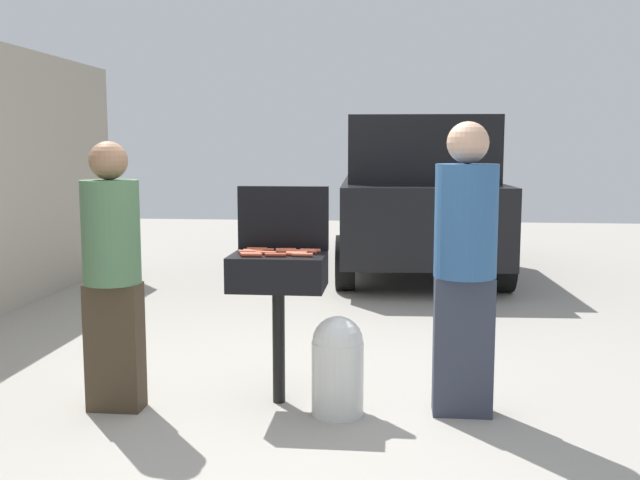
# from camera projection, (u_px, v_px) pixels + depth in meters

# --- Properties ---
(ground_plane) EXTENTS (24.00, 24.00, 0.00)m
(ground_plane) POSITION_uv_depth(u_px,v_px,m) (281.00, 403.00, 4.71)
(ground_plane) COLOR #9E998E
(bbq_grill) EXTENTS (0.60, 0.44, 0.97)m
(bbq_grill) POSITION_uv_depth(u_px,v_px,m) (278.00, 277.00, 4.63)
(bbq_grill) COLOR black
(bbq_grill) RESTS_ON ground
(grill_lid_open) EXTENTS (0.60, 0.05, 0.42)m
(grill_lid_open) POSITION_uv_depth(u_px,v_px,m) (283.00, 218.00, 4.80)
(grill_lid_open) COLOR black
(grill_lid_open) RESTS_ON bbq_grill
(hot_dog_0) EXTENTS (0.13, 0.03, 0.03)m
(hot_dog_0) POSITION_uv_depth(u_px,v_px,m) (254.00, 251.00, 4.67)
(hot_dog_0) COLOR #B74C33
(hot_dog_0) RESTS_ON bbq_grill
(hot_dog_1) EXTENTS (0.13, 0.04, 0.03)m
(hot_dog_1) POSITION_uv_depth(u_px,v_px,m) (286.00, 252.00, 4.63)
(hot_dog_1) COLOR #AD4228
(hot_dog_1) RESTS_ON bbq_grill
(hot_dog_2) EXTENTS (0.13, 0.03, 0.03)m
(hot_dog_2) POSITION_uv_depth(u_px,v_px,m) (275.00, 255.00, 4.50)
(hot_dog_2) COLOR #AD4228
(hot_dog_2) RESTS_ON bbq_grill
(hot_dog_3) EXTENTS (0.13, 0.04, 0.03)m
(hot_dog_3) POSITION_uv_depth(u_px,v_px,m) (296.00, 254.00, 4.53)
(hot_dog_3) COLOR #C6593D
(hot_dog_3) RESTS_ON bbq_grill
(hot_dog_4) EXTENTS (0.13, 0.03, 0.03)m
(hot_dog_4) POSITION_uv_depth(u_px,v_px,m) (264.00, 250.00, 4.70)
(hot_dog_4) COLOR #AD4228
(hot_dog_4) RESTS_ON bbq_grill
(hot_dog_5) EXTENTS (0.13, 0.04, 0.03)m
(hot_dog_5) POSITION_uv_depth(u_px,v_px,m) (287.00, 251.00, 4.68)
(hot_dog_5) COLOR #C6593D
(hot_dog_5) RESTS_ON bbq_grill
(hot_dog_6) EXTENTS (0.13, 0.03, 0.03)m
(hot_dog_6) POSITION_uv_depth(u_px,v_px,m) (307.00, 252.00, 4.64)
(hot_dog_6) COLOR #C6593D
(hot_dog_6) RESTS_ON bbq_grill
(hot_dog_7) EXTENTS (0.13, 0.03, 0.03)m
(hot_dog_7) POSITION_uv_depth(u_px,v_px,m) (249.00, 252.00, 4.63)
(hot_dog_7) COLOR #C6593D
(hot_dog_7) RESTS_ON bbq_grill
(hot_dog_8) EXTENTS (0.13, 0.03, 0.03)m
(hot_dog_8) POSITION_uv_depth(u_px,v_px,m) (302.00, 255.00, 4.50)
(hot_dog_8) COLOR #C6593D
(hot_dog_8) RESTS_ON bbq_grill
(hot_dog_9) EXTENTS (0.13, 0.04, 0.03)m
(hot_dog_9) POSITION_uv_depth(u_px,v_px,m) (266.00, 253.00, 4.58)
(hot_dog_9) COLOR #B74C33
(hot_dog_9) RESTS_ON bbq_grill
(hot_dog_10) EXTENTS (0.13, 0.04, 0.03)m
(hot_dog_10) POSITION_uv_depth(u_px,v_px,m) (297.00, 253.00, 4.58)
(hot_dog_10) COLOR #B74C33
(hot_dog_10) RESTS_ON bbq_grill
(hot_dog_11) EXTENTS (0.13, 0.04, 0.03)m
(hot_dog_11) POSITION_uv_depth(u_px,v_px,m) (310.00, 251.00, 4.69)
(hot_dog_11) COLOR #B74C33
(hot_dog_11) RESTS_ON bbq_grill
(hot_dog_12) EXTENTS (0.13, 0.03, 0.03)m
(hot_dog_12) POSITION_uv_depth(u_px,v_px,m) (257.00, 249.00, 4.75)
(hot_dog_12) COLOR #AD4228
(hot_dog_12) RESTS_ON bbq_grill
(hot_dog_13) EXTENTS (0.13, 0.03, 0.03)m
(hot_dog_13) POSITION_uv_depth(u_px,v_px,m) (250.00, 254.00, 4.53)
(hot_dog_13) COLOR #C6593D
(hot_dog_13) RESTS_ON bbq_grill
(hot_dog_14) EXTENTS (0.13, 0.04, 0.03)m
(hot_dog_14) POSITION_uv_depth(u_px,v_px,m) (286.00, 250.00, 4.71)
(hot_dog_14) COLOR #AD4228
(hot_dog_14) RESTS_ON bbq_grill
(hot_dog_15) EXTENTS (0.13, 0.03, 0.03)m
(hot_dog_15) POSITION_uv_depth(u_px,v_px,m) (252.00, 255.00, 4.49)
(hot_dog_15) COLOR #AD4228
(hot_dog_15) RESTS_ON bbq_grill
(propane_tank) EXTENTS (0.32, 0.32, 0.62)m
(propane_tank) POSITION_uv_depth(u_px,v_px,m) (338.00, 364.00, 4.47)
(propane_tank) COLOR silver
(propane_tank) RESTS_ON ground
(person_left) EXTENTS (0.35, 0.35, 1.68)m
(person_left) POSITION_uv_depth(u_px,v_px,m) (112.00, 266.00, 4.49)
(person_left) COLOR #3F3323
(person_left) RESTS_ON ground
(person_right) EXTENTS (0.38, 0.38, 1.79)m
(person_right) POSITION_uv_depth(u_px,v_px,m) (465.00, 258.00, 4.40)
(person_right) COLOR #333847
(person_right) RESTS_ON ground
(parked_minivan) EXTENTS (2.19, 4.48, 2.02)m
(parked_minivan) POSITION_uv_depth(u_px,v_px,m) (416.00, 194.00, 9.77)
(parked_minivan) COLOR black
(parked_minivan) RESTS_ON ground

